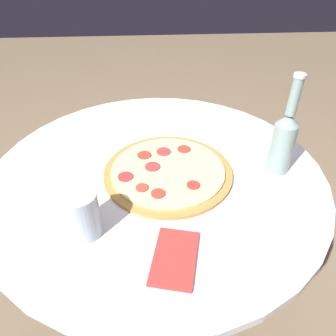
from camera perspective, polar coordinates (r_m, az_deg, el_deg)
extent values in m
plane|color=#7A664C|center=(1.51, -1.34, -23.31)|extent=(8.00, 8.00, 0.00)
cylinder|color=white|center=(1.50, -1.35, -23.13)|extent=(0.45, 0.45, 0.02)
cylinder|color=white|center=(1.20, -1.60, -14.75)|extent=(0.07, 0.07, 0.70)
cylinder|color=white|center=(0.94, -1.98, -1.19)|extent=(0.95, 0.95, 0.02)
cylinder|color=#B77F3D|center=(0.92, 0.00, -0.74)|extent=(0.36, 0.36, 0.01)
cylinder|color=beige|center=(0.91, 0.00, -0.35)|extent=(0.32, 0.32, 0.01)
cylinder|color=#A93632|center=(0.92, -2.73, 0.33)|extent=(0.04, 0.04, 0.00)
cylinder|color=#B83230|center=(0.89, -7.42, -1.50)|extent=(0.04, 0.04, 0.00)
cylinder|color=#A53F2D|center=(0.85, -4.54, -3.44)|extent=(0.03, 0.03, 0.00)
cylinder|color=#B2362C|center=(0.99, 2.80, 3.30)|extent=(0.04, 0.04, 0.00)
cylinder|color=#B93128|center=(0.86, 4.43, -2.97)|extent=(0.04, 0.04, 0.00)
cylinder|color=#B5372B|center=(0.83, -1.59, -4.45)|extent=(0.04, 0.04, 0.00)
cylinder|color=#A93629|center=(0.97, -4.16, 2.26)|extent=(0.04, 0.04, 0.00)
cylinder|color=#AC3434|center=(0.98, -0.78, 2.87)|extent=(0.04, 0.04, 0.00)
cylinder|color=gray|center=(0.95, 19.15, 3.33)|extent=(0.06, 0.06, 0.15)
cone|color=gray|center=(0.90, 20.28, 7.94)|extent=(0.06, 0.06, 0.03)
cylinder|color=gray|center=(0.88, 21.18, 11.53)|extent=(0.03, 0.03, 0.10)
cylinder|color=silver|center=(0.86, 22.01, 14.72)|extent=(0.03, 0.03, 0.01)
cylinder|color=#ADBCC6|center=(0.75, -14.77, -7.77)|extent=(0.08, 0.08, 0.11)
cube|color=red|center=(0.72, 1.16, -15.32)|extent=(0.17, 0.12, 0.01)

